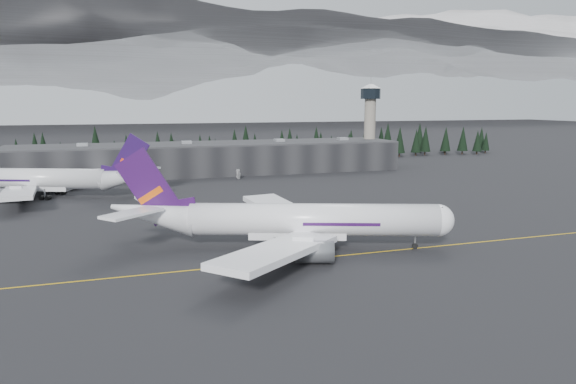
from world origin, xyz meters
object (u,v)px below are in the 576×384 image
object	(u,v)px
terminal	(211,158)
jet_parked	(48,179)
gse_vehicle_b	(239,177)
jet_main	(283,220)
gse_vehicle_a	(149,184)
control_tower	(370,116)

from	to	relation	value
terminal	jet_parked	size ratio (longest dim) A/B	2.44
gse_vehicle_b	jet_parked	bearing A→B (deg)	-105.79
jet_main	gse_vehicle_a	world-z (taller)	jet_main
gse_vehicle_b	gse_vehicle_a	bearing A→B (deg)	-110.12
terminal	gse_vehicle_b	distance (m)	22.75
terminal	gse_vehicle_b	xyz separation A→B (m)	(7.08, -20.87, -5.64)
terminal	jet_main	size ratio (longest dim) A/B	2.38
control_tower	jet_parked	size ratio (longest dim) A/B	0.57
jet_parked	gse_vehicle_b	bearing A→B (deg)	-141.19
control_tower	gse_vehicle_a	world-z (taller)	control_tower
jet_parked	gse_vehicle_b	xyz separation A→B (m)	(65.03, 20.09, -4.99)
control_tower	gse_vehicle_b	size ratio (longest dim) A/B	9.76
jet_parked	control_tower	bearing A→B (deg)	-140.06
control_tower	jet_parked	distance (m)	141.15
gse_vehicle_b	control_tower	bearing A→B (deg)	76.40
jet_parked	jet_main	bearing A→B (deg)	145.83
gse_vehicle_a	terminal	bearing A→B (deg)	44.85
jet_main	gse_vehicle_b	world-z (taller)	jet_main
control_tower	jet_parked	world-z (taller)	control_tower
terminal	control_tower	xyz separation A→B (m)	(75.00, 3.00, 17.11)
control_tower	jet_parked	bearing A→B (deg)	-161.70
jet_main	gse_vehicle_a	bearing A→B (deg)	122.83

